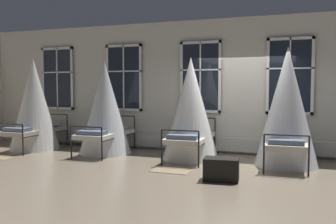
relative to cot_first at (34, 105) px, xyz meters
The scene contains 10 objects.
ground 5.76m from the cot_first, ahead, with size 29.58×29.58×0.00m, color gray.
back_wall_with_windows 5.78m from the cot_first, 11.99° to the left, with size 15.79×0.10×3.52m, color beige.
window_bank 5.73m from the cot_first, 10.81° to the left, with size 12.36×0.10×2.88m.
cot_first is the anchor object (origin of this frame).
cot_second 2.21m from the cot_first, ahead, with size 1.36×1.88×2.40m.
cot_third 4.52m from the cot_first, ahead, with size 1.36×1.89×2.44m.
cot_fourth 6.72m from the cot_first, ahead, with size 1.36×1.89×2.62m.
rug_first 1.77m from the cot_first, 89.96° to the right, with size 0.80×0.56×0.01m, color #8E7A5B.
rug_third 4.84m from the cot_first, 15.80° to the right, with size 0.80×0.56×0.01m, color #8E7A5B.
travel_trunk 5.98m from the cot_first, 17.17° to the right, with size 0.64×0.40×0.42m, color black.
Camera 1 is at (1.27, -8.27, 1.71)m, focal length 38.88 mm.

